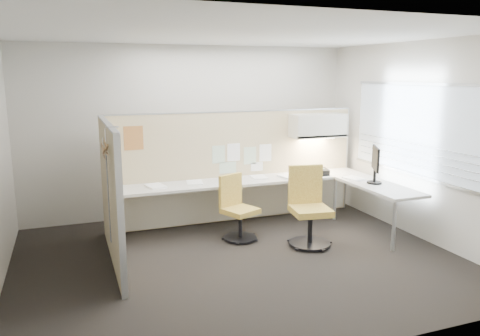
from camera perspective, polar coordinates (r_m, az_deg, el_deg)
name	(u,v)px	position (r m, az deg, el deg)	size (l,w,h in m)	color
floor	(238,259)	(6.13, -0.20, -11.08)	(5.50, 4.50, 0.01)	black
ceiling	(238,33)	(5.68, -0.22, 16.13)	(5.50, 4.50, 0.01)	white
wall_back	(192,131)	(7.87, -5.92, 4.49)	(5.50, 0.02, 2.80)	beige
wall_front	(338,195)	(3.75, 11.81, -3.27)	(5.50, 0.02, 2.80)	beige
wall_right	(419,141)	(7.16, 20.93, 3.12)	(0.02, 4.50, 2.80)	beige
window_pane	(418,130)	(7.13, 20.87, 4.31)	(0.01, 2.80, 1.30)	#A9B8C4
partition_back	(236,167)	(7.50, -0.51, 0.14)	(4.10, 0.06, 1.75)	#CCB98D
partition_left	(111,194)	(6.01, -15.48, -3.10)	(0.06, 2.20, 1.75)	#CCB98D
desk	(269,188)	(7.27, 3.60, -2.44)	(4.00, 2.07, 0.73)	beige
overhead_bin	(318,126)	(7.78, 9.45, 5.13)	(0.90, 0.36, 0.38)	beige
task_light_strip	(317,138)	(7.80, 9.40, 3.60)	(0.60, 0.06, 0.02)	#FFEABF
pinned_papers	(241,157)	(7.46, 0.16, 1.33)	(1.01, 0.00, 0.47)	#8CBF8C
poster	(134,138)	(7.00, -12.85, 3.58)	(0.28, 0.00, 0.35)	orange
chair_left	(237,210)	(6.71, -0.37, -5.13)	(0.56, 0.58, 0.91)	black
chair_right	(309,209)	(6.55, 8.36, -4.98)	(0.58, 0.59, 1.08)	black
monitor	(375,163)	(7.21, 16.17, 0.64)	(0.27, 0.48, 0.55)	black
phone	(321,172)	(7.67, 9.90, -0.48)	(0.21, 0.20, 0.12)	black
stapler	(295,172)	(7.72, 6.69, -0.52)	(0.14, 0.04, 0.05)	black
tape_dispenser	(307,173)	(7.65, 8.13, -0.62)	(0.10, 0.06, 0.06)	black
coat_hook	(106,159)	(5.28, -16.05, 1.02)	(0.18, 0.42, 1.28)	silver
paper_stack_0	(156,186)	(6.88, -10.26, -2.19)	(0.23, 0.30, 0.03)	white
paper_stack_1	(194,182)	(7.04, -5.58, -1.77)	(0.23, 0.30, 0.02)	white
paper_stack_2	(229,180)	(7.13, -1.35, -1.44)	(0.23, 0.30, 0.05)	white
paper_stack_3	(259,177)	(7.39, 2.32, -1.11)	(0.23, 0.30, 0.02)	white
paper_stack_4	(288,176)	(7.44, 5.87, -1.03)	(0.23, 0.30, 0.03)	white
paper_stack_5	(354,178)	(7.51, 13.71, -1.23)	(0.23, 0.30, 0.02)	white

